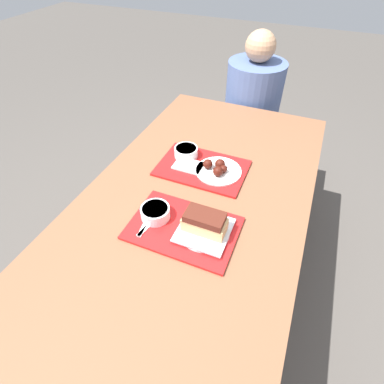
{
  "coord_description": "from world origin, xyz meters",
  "views": [
    {
      "loc": [
        0.35,
        -0.87,
        1.63
      ],
      "look_at": [
        -0.01,
        -0.02,
        0.77
      ],
      "focal_mm": 28.0,
      "sensor_mm": 36.0,
      "label": 1
    }
  ],
  "objects_px": {
    "brisket_sandwich_plate": "(204,225)",
    "wings_plate_far": "(218,169)",
    "bowl_coleslaw_near": "(155,212)",
    "tray_near": "(183,228)",
    "tray_far": "(202,168)",
    "person_seated_across": "(254,93)",
    "bowl_coleslaw_far": "(186,151)"
  },
  "relations": [
    {
      "from": "bowl_coleslaw_far",
      "to": "tray_far",
      "type": "bearing_deg",
      "value": -25.91
    },
    {
      "from": "tray_near",
      "to": "tray_far",
      "type": "bearing_deg",
      "value": 100.18
    },
    {
      "from": "tray_far",
      "to": "brisket_sandwich_plate",
      "type": "relative_size",
      "value": 2.12
    },
    {
      "from": "bowl_coleslaw_near",
      "to": "brisket_sandwich_plate",
      "type": "relative_size",
      "value": 0.59
    },
    {
      "from": "person_seated_across",
      "to": "bowl_coleslaw_near",
      "type": "bearing_deg",
      "value": -93.5
    },
    {
      "from": "tray_near",
      "to": "brisket_sandwich_plate",
      "type": "relative_size",
      "value": 2.12
    },
    {
      "from": "tray_near",
      "to": "tray_far",
      "type": "height_order",
      "value": "same"
    },
    {
      "from": "tray_near",
      "to": "brisket_sandwich_plate",
      "type": "distance_m",
      "value": 0.1
    },
    {
      "from": "brisket_sandwich_plate",
      "to": "wings_plate_far",
      "type": "relative_size",
      "value": 0.91
    },
    {
      "from": "brisket_sandwich_plate",
      "to": "person_seated_across",
      "type": "xyz_separation_m",
      "value": [
        -0.13,
        1.29,
        -0.05
      ]
    },
    {
      "from": "brisket_sandwich_plate",
      "to": "bowl_coleslaw_far",
      "type": "relative_size",
      "value": 1.69
    },
    {
      "from": "tray_near",
      "to": "bowl_coleslaw_near",
      "type": "xyz_separation_m",
      "value": [
        -0.12,
        0.01,
        0.03
      ]
    },
    {
      "from": "person_seated_across",
      "to": "bowl_coleslaw_far",
      "type": "bearing_deg",
      "value": -98.46
    },
    {
      "from": "tray_far",
      "to": "bowl_coleslaw_near",
      "type": "bearing_deg",
      "value": -98.61
    },
    {
      "from": "bowl_coleslaw_near",
      "to": "brisket_sandwich_plate",
      "type": "bearing_deg",
      "value": 0.1
    },
    {
      "from": "tray_near",
      "to": "tray_far",
      "type": "relative_size",
      "value": 1.0
    },
    {
      "from": "tray_near",
      "to": "bowl_coleslaw_far",
      "type": "xyz_separation_m",
      "value": [
        -0.17,
        0.43,
        0.03
      ]
    },
    {
      "from": "brisket_sandwich_plate",
      "to": "wings_plate_far",
      "type": "xyz_separation_m",
      "value": [
        -0.07,
        0.36,
        -0.02
      ]
    },
    {
      "from": "brisket_sandwich_plate",
      "to": "bowl_coleslaw_far",
      "type": "bearing_deg",
      "value": 121.43
    },
    {
      "from": "tray_near",
      "to": "bowl_coleslaw_far",
      "type": "height_order",
      "value": "bowl_coleslaw_far"
    },
    {
      "from": "tray_near",
      "to": "brisket_sandwich_plate",
      "type": "height_order",
      "value": "brisket_sandwich_plate"
    },
    {
      "from": "bowl_coleslaw_near",
      "to": "bowl_coleslaw_far",
      "type": "distance_m",
      "value": 0.42
    },
    {
      "from": "tray_near",
      "to": "brisket_sandwich_plate",
      "type": "bearing_deg",
      "value": 5.5
    },
    {
      "from": "bowl_coleslaw_far",
      "to": "person_seated_across",
      "type": "xyz_separation_m",
      "value": [
        0.13,
        0.87,
        -0.04
      ]
    },
    {
      "from": "tray_near",
      "to": "person_seated_across",
      "type": "xyz_separation_m",
      "value": [
        -0.04,
        1.3,
        -0.01
      ]
    },
    {
      "from": "bowl_coleslaw_near",
      "to": "tray_far",
      "type": "bearing_deg",
      "value": 81.39
    },
    {
      "from": "bowl_coleslaw_far",
      "to": "brisket_sandwich_plate",
      "type": "bearing_deg",
      "value": -58.57
    },
    {
      "from": "tray_far",
      "to": "brisket_sandwich_plate",
      "type": "xyz_separation_m",
      "value": [
        0.15,
        -0.37,
        0.05
      ]
    },
    {
      "from": "bowl_coleslaw_near",
      "to": "bowl_coleslaw_far",
      "type": "xyz_separation_m",
      "value": [
        -0.05,
        0.42,
        0.0
      ]
    },
    {
      "from": "bowl_coleslaw_far",
      "to": "person_seated_across",
      "type": "distance_m",
      "value": 0.88
    },
    {
      "from": "tray_near",
      "to": "wings_plate_far",
      "type": "distance_m",
      "value": 0.37
    },
    {
      "from": "bowl_coleslaw_far",
      "to": "tray_near",
      "type": "bearing_deg",
      "value": -67.91
    }
  ]
}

